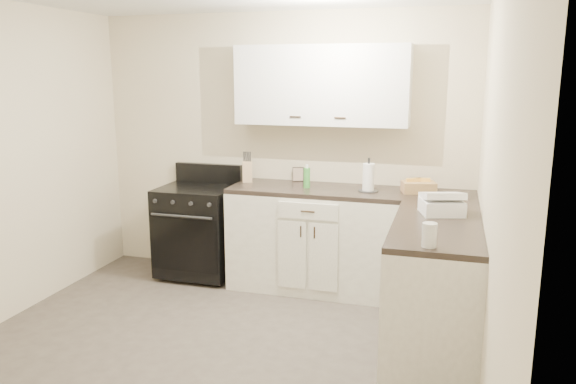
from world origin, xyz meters
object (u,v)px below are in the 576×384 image
(stove, at_px, (198,230))
(countertop_grill, at_px, (441,207))
(knife_block, at_px, (247,172))
(wicker_basket, at_px, (419,187))
(paper_towel, at_px, (368,178))

(stove, xyz_separation_m, countertop_grill, (2.26, -0.63, 0.53))
(knife_block, bearing_deg, wicker_basket, -23.06)
(paper_towel, bearing_deg, countertop_grill, -45.36)
(countertop_grill, bearing_deg, knife_block, 140.95)
(knife_block, height_order, paper_towel, paper_towel)
(paper_towel, distance_m, countertop_grill, 0.90)
(wicker_basket, bearing_deg, paper_towel, -169.03)
(stove, height_order, paper_towel, paper_towel)
(knife_block, bearing_deg, paper_towel, -27.49)
(paper_towel, height_order, countertop_grill, paper_towel)
(knife_block, xyz_separation_m, wicker_basket, (1.58, -0.03, -0.05))
(stove, xyz_separation_m, paper_towel, (1.63, 0.00, 0.60))
(wicker_basket, bearing_deg, stove, -177.61)
(stove, bearing_deg, knife_block, 13.63)
(paper_towel, xyz_separation_m, wicker_basket, (0.42, 0.08, -0.08))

